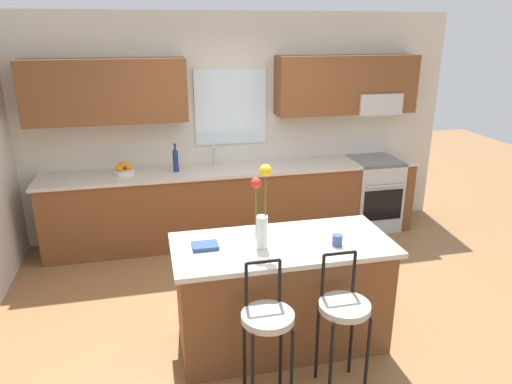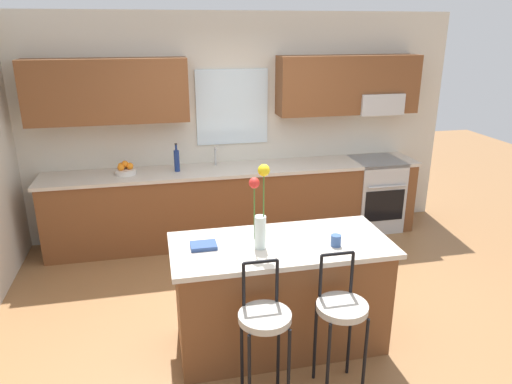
{
  "view_description": "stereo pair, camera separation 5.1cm",
  "coord_description": "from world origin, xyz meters",
  "px_view_note": "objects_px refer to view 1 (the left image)",
  "views": [
    {
      "loc": [
        -1.0,
        -3.7,
        2.52
      ],
      "look_at": [
        -0.02,
        0.55,
        1.0
      ],
      "focal_mm": 33.29,
      "sensor_mm": 36.0,
      "label": 1
    },
    {
      "loc": [
        -0.95,
        -3.71,
        2.52
      ],
      "look_at": [
        -0.02,
        0.55,
        1.0
      ],
      "focal_mm": 33.29,
      "sensor_mm": 36.0,
      "label": 2
    }
  ],
  "objects_px": {
    "cookbook": "(205,246)",
    "oven_range": "(373,193)",
    "flower_vase": "(262,212)",
    "kitchen_island": "(281,294)",
    "bar_stool_near": "(267,323)",
    "bar_stool_middle": "(344,312)",
    "mug_ceramic": "(337,240)",
    "fruit_bowl_oranges": "(124,170)",
    "bottle_olive_oil": "(176,160)"
  },
  "relations": [
    {
      "from": "flower_vase",
      "to": "fruit_bowl_oranges",
      "type": "bearing_deg",
      "value": 116.14
    },
    {
      "from": "bar_stool_near",
      "to": "mug_ceramic",
      "type": "height_order",
      "value": "bar_stool_near"
    },
    {
      "from": "oven_range",
      "to": "bar_stool_near",
      "type": "relative_size",
      "value": 0.88
    },
    {
      "from": "oven_range",
      "to": "kitchen_island",
      "type": "distance_m",
      "value": 2.82
    },
    {
      "from": "flower_vase",
      "to": "cookbook",
      "type": "height_order",
      "value": "flower_vase"
    },
    {
      "from": "flower_vase",
      "to": "cookbook",
      "type": "distance_m",
      "value": 0.52
    },
    {
      "from": "flower_vase",
      "to": "bottle_olive_oil",
      "type": "distance_m",
      "value": 2.26
    },
    {
      "from": "oven_range",
      "to": "bar_stool_middle",
      "type": "height_order",
      "value": "bar_stool_middle"
    },
    {
      "from": "kitchen_island",
      "to": "cookbook",
      "type": "height_order",
      "value": "cookbook"
    },
    {
      "from": "mug_ceramic",
      "to": "bottle_olive_oil",
      "type": "distance_m",
      "value": 2.53
    },
    {
      "from": "kitchen_island",
      "to": "bar_stool_middle",
      "type": "height_order",
      "value": "bar_stool_middle"
    },
    {
      "from": "bar_stool_middle",
      "to": "bottle_olive_oil",
      "type": "bearing_deg",
      "value": 109.03
    },
    {
      "from": "mug_ceramic",
      "to": "kitchen_island",
      "type": "bearing_deg",
      "value": 160.36
    },
    {
      "from": "kitchen_island",
      "to": "mug_ceramic",
      "type": "height_order",
      "value": "mug_ceramic"
    },
    {
      "from": "cookbook",
      "to": "bottle_olive_oil",
      "type": "xyz_separation_m",
      "value": [
        -0.07,
        2.11,
        0.12
      ]
    },
    {
      "from": "bar_stool_middle",
      "to": "flower_vase",
      "type": "bearing_deg",
      "value": 129.47
    },
    {
      "from": "oven_range",
      "to": "bar_stool_middle",
      "type": "bearing_deg",
      "value": -119.9
    },
    {
      "from": "bottle_olive_oil",
      "to": "fruit_bowl_oranges",
      "type": "bearing_deg",
      "value": 179.74
    },
    {
      "from": "kitchen_island",
      "to": "bar_stool_middle",
      "type": "distance_m",
      "value": 0.69
    },
    {
      "from": "oven_range",
      "to": "bottle_olive_oil",
      "type": "relative_size",
      "value": 2.77
    },
    {
      "from": "oven_range",
      "to": "mug_ceramic",
      "type": "distance_m",
      "value": 2.74
    },
    {
      "from": "oven_range",
      "to": "flower_vase",
      "type": "bearing_deg",
      "value": -132.97
    },
    {
      "from": "oven_range",
      "to": "fruit_bowl_oranges",
      "type": "height_order",
      "value": "fruit_bowl_oranges"
    },
    {
      "from": "kitchen_island",
      "to": "bar_stool_middle",
      "type": "bearing_deg",
      "value": -65.62
    },
    {
      "from": "mug_ceramic",
      "to": "bar_stool_near",
      "type": "bearing_deg",
      "value": -145.35
    },
    {
      "from": "bar_stool_near",
      "to": "flower_vase",
      "type": "height_order",
      "value": "flower_vase"
    },
    {
      "from": "oven_range",
      "to": "fruit_bowl_oranges",
      "type": "distance_m",
      "value": 3.15
    },
    {
      "from": "flower_vase",
      "to": "kitchen_island",
      "type": "bearing_deg",
      "value": 15.86
    },
    {
      "from": "bar_stool_middle",
      "to": "cookbook",
      "type": "height_order",
      "value": "bar_stool_middle"
    },
    {
      "from": "kitchen_island",
      "to": "fruit_bowl_oranges",
      "type": "bearing_deg",
      "value": 120.42
    },
    {
      "from": "fruit_bowl_oranges",
      "to": "flower_vase",
      "type": "bearing_deg",
      "value": -63.86
    },
    {
      "from": "mug_ceramic",
      "to": "oven_range",
      "type": "bearing_deg",
      "value": 57.42
    },
    {
      "from": "oven_range",
      "to": "mug_ceramic",
      "type": "bearing_deg",
      "value": -122.58
    },
    {
      "from": "oven_range",
      "to": "bar_stool_middle",
      "type": "distance_m",
      "value": 3.16
    },
    {
      "from": "cookbook",
      "to": "oven_range",
      "type": "bearing_deg",
      "value": 40.34
    },
    {
      "from": "flower_vase",
      "to": "bottle_olive_oil",
      "type": "bearing_deg",
      "value": 102.65
    },
    {
      "from": "bar_stool_middle",
      "to": "flower_vase",
      "type": "distance_m",
      "value": 0.92
    },
    {
      "from": "kitchen_island",
      "to": "flower_vase",
      "type": "xyz_separation_m",
      "value": [
        -0.18,
        -0.05,
        0.75
      ]
    },
    {
      "from": "bar_stool_near",
      "to": "bottle_olive_oil",
      "type": "bearing_deg",
      "value": 98.28
    },
    {
      "from": "bar_stool_near",
      "to": "bar_stool_middle",
      "type": "relative_size",
      "value": 1.0
    },
    {
      "from": "bar_stool_middle",
      "to": "mug_ceramic",
      "type": "relative_size",
      "value": 11.58
    },
    {
      "from": "kitchen_island",
      "to": "flower_vase",
      "type": "bearing_deg",
      "value": -164.14
    },
    {
      "from": "kitchen_island",
      "to": "fruit_bowl_oranges",
      "type": "height_order",
      "value": "fruit_bowl_oranges"
    },
    {
      "from": "oven_range",
      "to": "flower_vase",
      "type": "distance_m",
      "value": 3.07
    },
    {
      "from": "oven_range",
      "to": "cookbook",
      "type": "bearing_deg",
      "value": -139.66
    },
    {
      "from": "kitchen_island",
      "to": "flower_vase",
      "type": "distance_m",
      "value": 0.78
    },
    {
      "from": "cookbook",
      "to": "bottle_olive_oil",
      "type": "distance_m",
      "value": 2.11
    },
    {
      "from": "fruit_bowl_oranges",
      "to": "cookbook",
      "type": "bearing_deg",
      "value": -72.57
    },
    {
      "from": "fruit_bowl_oranges",
      "to": "bottle_olive_oil",
      "type": "relative_size",
      "value": 0.72
    },
    {
      "from": "bar_stool_middle",
      "to": "mug_ceramic",
      "type": "distance_m",
      "value": 0.58
    }
  ]
}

